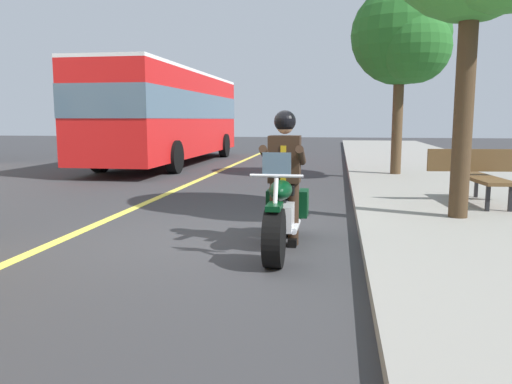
{
  "coord_description": "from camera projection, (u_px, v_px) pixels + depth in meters",
  "views": [
    {
      "loc": [
        6.58,
        1.68,
        1.63
      ],
      "look_at": [
        0.57,
        0.71,
        0.75
      ],
      "focal_mm": 35.52,
      "sensor_mm": 36.0,
      "label": 1
    }
  ],
  "objects": [
    {
      "name": "ground_plane",
      "position": [
        211.0,
        239.0,
        6.93
      ],
      "size": [
        80.0,
        80.0,
        0.0
      ],
      "primitive_type": "plane",
      "color": "#333335"
    },
    {
      "name": "rider_main",
      "position": [
        284.0,
        166.0,
        6.49
      ],
      "size": [
        0.62,
        0.54,
        1.74
      ],
      "color": "black",
      "rests_on": "ground_plane"
    },
    {
      "name": "street_tree_curbside",
      "position": [
        404.0,
        39.0,
        13.18
      ],
      "size": [
        2.8,
        2.6,
        4.97
      ],
      "color": "#4C3823",
      "rests_on": "sidewalk_curb"
    },
    {
      "name": "lane_center_stripe",
      "position": [
        76.0,
        234.0,
        7.24
      ],
      "size": [
        60.0,
        0.16,
        0.01
      ],
      "primitive_type": "cube",
      "color": "#E5DB4C",
      "rests_on": "ground_plane"
    },
    {
      "name": "motorcycle_main",
      "position": [
        283.0,
        213.0,
        6.38
      ],
      "size": [
        2.21,
        0.6,
        1.26
      ],
      "color": "black",
      "rests_on": "ground_plane"
    },
    {
      "name": "bench_sidewalk",
      "position": [
        481.0,
        171.0,
        8.94
      ],
      "size": [
        1.84,
        1.8,
        0.95
      ],
      "color": "brown",
      "rests_on": "sidewalk_curb"
    },
    {
      "name": "bus_near",
      "position": [
        170.0,
        112.0,
        18.38
      ],
      "size": [
        11.05,
        2.7,
        3.3
      ],
      "color": "red",
      "rests_on": "ground_plane"
    }
  ]
}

